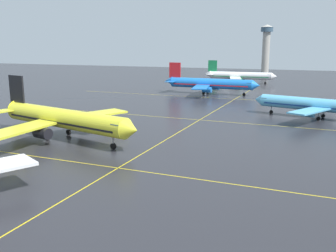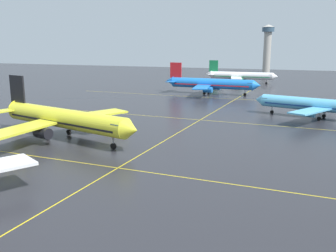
% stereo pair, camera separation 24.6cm
% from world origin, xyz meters
% --- Properties ---
extents(airliner_second_row, '(38.60, 32.79, 12.09)m').
position_xyz_m(airliner_second_row, '(-19.68, 51.22, 4.13)').
color(airliner_second_row, yellow).
rests_on(airliner_second_row, ground).
extents(airliner_third_row, '(33.06, 28.12, 10.38)m').
position_xyz_m(airliner_third_row, '(27.18, 93.65, 3.54)').
color(airliner_third_row, '#5BB7E5').
rests_on(airliner_third_row, ground).
extents(airliner_far_left_stand, '(38.20, 33.02, 11.90)m').
position_xyz_m(airliner_far_left_stand, '(-12.42, 131.59, 4.06)').
color(airliner_far_left_stand, blue).
rests_on(airliner_far_left_stand, ground).
extents(airliner_far_right_stand, '(36.07, 31.16, 11.23)m').
position_xyz_m(airliner_far_right_stand, '(-10.58, 178.32, 3.84)').
color(airliner_far_right_stand, white).
rests_on(airliner_far_right_stand, ground).
extents(taxiway_markings, '(126.87, 181.16, 0.01)m').
position_xyz_m(taxiway_markings, '(0.00, 59.76, 0.00)').
color(taxiway_markings, yellow).
rests_on(taxiway_markings, ground).
extents(control_tower, '(8.82, 8.82, 33.01)m').
position_xyz_m(control_tower, '(-10.28, 264.87, 19.40)').
color(control_tower, '#ADA89E').
rests_on(control_tower, ground).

